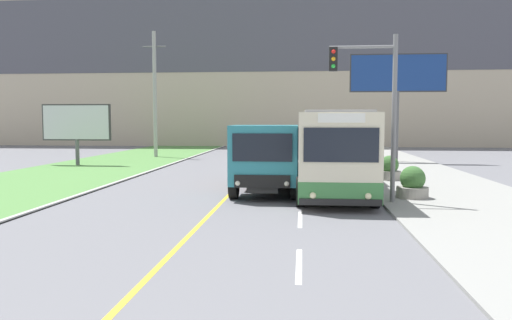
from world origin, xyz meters
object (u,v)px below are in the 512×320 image
city_bus (330,149)px  planter_round_second (389,169)px  billboard_large (398,77)px  planter_round_near (412,184)px  car_distant (323,152)px  billboard_small (77,124)px  utility_pole_far (155,94)px  traffic_light_mast (375,97)px  dump_truck (266,160)px

city_bus → planter_round_second: size_ratio=10.82×
billboard_large → planter_round_near: size_ratio=6.33×
car_distant → planter_round_second: (2.68, -10.04, -0.12)m
city_bus → billboard_small: size_ratio=2.79×
planter_round_near → city_bus: bearing=132.8°
car_distant → city_bus: bearing=-91.0°
billboard_small → planter_round_near: size_ratio=3.84×
city_bus → planter_round_near: (2.79, -3.02, -1.05)m
utility_pole_far → planter_round_second: size_ratio=8.42×
city_bus → billboard_large: size_ratio=1.70×
utility_pole_far → traffic_light_mast: (13.70, -20.26, -1.19)m
city_bus → car_distant: (0.21, 12.43, -0.93)m
car_distant → dump_truck: bearing=-100.5°
car_distant → billboard_large: 7.06m
traffic_light_mast → dump_truck: bearing=156.0°
car_distant → billboard_large: size_ratio=0.59×
city_bus → car_distant: bearing=89.0°
city_bus → dump_truck: bearing=-137.5°
utility_pole_far → planter_round_near: utility_pole_far is taller
city_bus → billboard_small: 17.73m
traffic_light_mast → utility_pole_far: bearing=124.1°
billboard_large → planter_round_second: bearing=-102.0°
city_bus → dump_truck: (-2.53, -2.32, -0.28)m
city_bus → utility_pole_far: bearing=127.4°
car_distant → utility_pole_far: 13.86m
dump_truck → car_distant: dump_truck is taller
city_bus → utility_pole_far: size_ratio=1.28×
car_distant → billboard_small: billboard_small is taller
utility_pole_far → traffic_light_mast: 24.49m
traffic_light_mast → planter_round_near: traffic_light_mast is taller
billboard_small → planter_round_second: bearing=-19.7°
city_bus → billboard_small: billboard_small is taller
billboard_small → planter_round_near: 21.77m
planter_round_second → city_bus: bearing=-140.4°
dump_truck → car_distant: bearing=79.5°
car_distant → planter_round_near: bearing=-80.5°
city_bus → billboard_large: billboard_large is taller
car_distant → planter_round_near: (2.59, -15.45, -0.11)m
dump_truck → planter_round_second: size_ratio=5.68×
billboard_large → planter_round_second: 11.98m
billboard_large → planter_round_second: billboard_large is taller
traffic_light_mast → planter_round_second: traffic_light_mast is taller
billboard_small → planter_round_second: 19.43m
planter_round_near → traffic_light_mast: bearing=-147.4°
city_bus → dump_truck: 3.44m
billboard_large → city_bus: bearing=-111.6°
billboard_large → planter_round_near: 16.95m
car_distant → billboard_small: bearing=-167.2°
dump_truck → billboard_small: billboard_small is taller
dump_truck → billboard_small: size_ratio=1.47×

